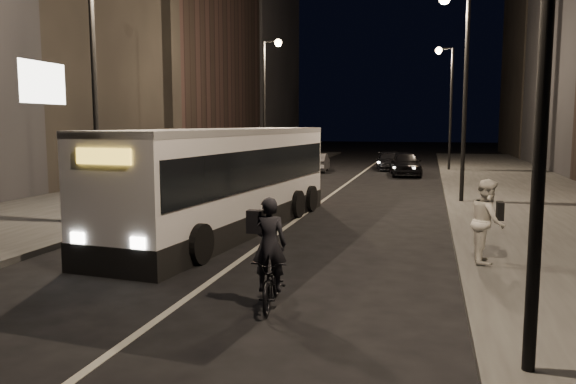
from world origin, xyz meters
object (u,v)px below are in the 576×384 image
Objects in this scene: streetlight_left_near at (101,52)px; cyclist_on_bicycle at (271,271)px; pedestrian_woman at (487,221)px; streetlight_right_mid at (459,69)px; car_far at (389,161)px; streetlight_left_far at (268,88)px; city_bus at (228,175)px; streetlight_right_far at (447,91)px; car_near at (406,164)px; car_mid at (318,162)px.

cyclist_on_bicycle is (7.00, -5.99, -4.70)m from streetlight_left_near.
pedestrian_woman is at bearing 35.44° from cyclist_on_bicycle.
car_far is at bearing 102.76° from streetlight_right_mid.
streetlight_left_far is at bearing 27.97° from pedestrian_woman.
streetlight_left_near is (-10.66, -8.00, 0.00)m from streetlight_right_mid.
streetlight_left_far reaches higher than city_bus.
streetlight_right_far reaches higher than cyclist_on_bicycle.
streetlight_right_mid is at bearing 1.17° from pedestrian_woman.
streetlight_left_far reaches higher than cyclist_on_bicycle.
streetlight_left_near is 11.96m from pedestrian_woman.
streetlight_left_near is at bearing -112.29° from car_far.
cyclist_on_bicycle is 0.45× the size of car_near.
car_mid is at bearing -166.21° from streetlight_right_far.
cyclist_on_bicycle is (-3.67, -13.99, -4.70)m from streetlight_right_mid.
cyclist_on_bicycle reaches higher than car_far.
city_bus is (3.73, -17.32, -3.68)m from streetlight_left_far.
streetlight_left_near is at bearing 131.81° from cyclist_on_bicycle.
streetlight_right_far is at bearing 49.95° from car_near.
streetlight_right_far is 26.26m from streetlight_left_near.
streetlight_left_far reaches higher than car_far.
pedestrian_woman is at bearing 105.10° from car_mid.
streetlight_left_far is 4.06× the size of cyclist_on_bicycle.
car_far is (-3.77, 16.65, -4.75)m from streetlight_right_mid.
car_mid is at bearing -156.18° from car_far.
streetlight_right_mid is at bearing 36.88° from streetlight_left_near.
car_far is at bearing 101.16° from car_near.
car_near is 6.12m from car_mid.
streetlight_left_near reaches higher than city_bus.
streetlight_right_far is 30.57m from cyclist_on_bicycle.
cyclist_on_bicycle is at bearing -57.97° from city_bus.
car_near is (-2.45, 12.37, -4.60)m from streetlight_right_mid.
pedestrian_woman is at bearing -88.15° from car_far.
streetlight_left_far is (-10.66, 10.00, 0.00)m from streetlight_right_mid.
streetlight_right_mid is 15.20m from cyclist_on_bicycle.
car_near reaches higher than car_far.
streetlight_right_far is 2.16× the size of car_mid.
streetlight_left_far is 0.70× the size of city_bus.
cyclist_on_bicycle is at bearing -96.48° from car_far.
city_bus reaches higher than car_far.
streetlight_left_far is (-10.66, -6.00, 0.00)m from streetlight_right_far.
streetlight_left_near and streetlight_left_far have the same top height.
city_bus is at bearing 67.15° from pedestrian_woman.
streetlight_right_far is 4.06× the size of cyclist_on_bicycle.
streetlight_right_far is 6.35m from car_near.
car_near is (1.22, 26.36, 0.09)m from cyclist_on_bicycle.
car_mid is at bearing 159.01° from car_near.
pedestrian_woman is 0.42× the size of car_near.
streetlight_right_mid is 1.00× the size of streetlight_right_far.
streetlight_right_far reaches higher than city_bus.
car_mid is at bearing 99.78° from city_bus.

